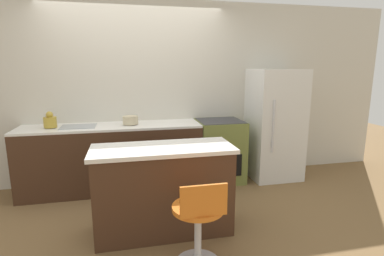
# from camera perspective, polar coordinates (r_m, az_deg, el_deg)

# --- Properties ---
(ground_plane) EXTENTS (14.00, 14.00, 0.00)m
(ground_plane) POSITION_cam_1_polar(r_m,az_deg,el_deg) (4.12, -9.54, -12.54)
(ground_plane) COLOR brown
(wall_back) EXTENTS (8.00, 0.06, 2.60)m
(wall_back) POSITION_cam_1_polar(r_m,az_deg,el_deg) (4.43, -10.58, 6.56)
(wall_back) COLOR beige
(wall_back) RESTS_ON ground_plane
(back_counter) EXTENTS (2.39, 0.59, 0.91)m
(back_counter) POSITION_cam_1_polar(r_m,az_deg,el_deg) (4.26, -14.82, -5.46)
(back_counter) COLOR #422819
(back_counter) RESTS_ON ground_plane
(kitchen_island) EXTENTS (1.40, 0.56, 0.90)m
(kitchen_island) POSITION_cam_1_polar(r_m,az_deg,el_deg) (3.11, -5.44, -11.59)
(kitchen_island) COLOR #422819
(kitchen_island) RESTS_ON ground_plane
(oven_range) EXTENTS (0.66, 0.61, 0.91)m
(oven_range) POSITION_cam_1_polar(r_m,az_deg,el_deg) (4.46, 5.29, -4.32)
(oven_range) COLOR olive
(oven_range) RESTS_ON ground_plane
(refrigerator) EXTENTS (0.73, 0.68, 1.64)m
(refrigerator) POSITION_cam_1_polar(r_m,az_deg,el_deg) (4.68, 15.44, 0.67)
(refrigerator) COLOR silver
(refrigerator) RESTS_ON ground_plane
(stool_chair) EXTENTS (0.43, 0.43, 0.81)m
(stool_chair) POSITION_cam_1_polar(r_m,az_deg,el_deg) (2.60, 1.28, -17.90)
(stool_chair) COLOR #B7B7BC
(stool_chair) RESTS_ON ground_plane
(kettle) EXTENTS (0.16, 0.16, 0.21)m
(kettle) POSITION_cam_1_polar(r_m,az_deg,el_deg) (4.24, -25.42, 1.22)
(kettle) COLOR #B29333
(kettle) RESTS_ON back_counter
(mixing_bowl) EXTENTS (0.20, 0.20, 0.11)m
(mixing_bowl) POSITION_cam_1_polar(r_m,az_deg,el_deg) (4.13, -11.64, 1.47)
(mixing_bowl) COLOR #C1B28E
(mixing_bowl) RESTS_ON back_counter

